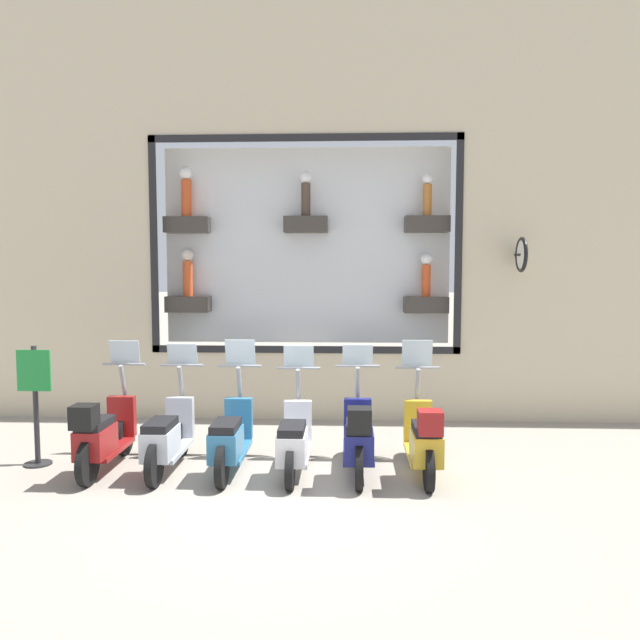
{
  "coord_description": "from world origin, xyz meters",
  "views": [
    {
      "loc": [
        -7.21,
        -0.71,
        2.63
      ],
      "look_at": [
        1.99,
        -0.32,
        1.86
      ],
      "focal_mm": 35.0,
      "sensor_mm": 36.0,
      "label": 1
    }
  ],
  "objects_px": {
    "scooter_navy_1": "(358,439)",
    "scooter_silver_4": "(167,439)",
    "scooter_white_2": "(294,442)",
    "scooter_yellow_0": "(424,440)",
    "scooter_red_5": "(103,436)",
    "scooter_teal_3": "(230,439)",
    "shop_sign_post": "(35,401)"
  },
  "relations": [
    {
      "from": "scooter_teal_3",
      "to": "scooter_red_5",
      "type": "xyz_separation_m",
      "value": [
        -0.06,
        1.64,
        0.05
      ]
    },
    {
      "from": "scooter_teal_3",
      "to": "shop_sign_post",
      "type": "distance_m",
      "value": 2.69
    },
    {
      "from": "scooter_silver_4",
      "to": "scooter_teal_3",
      "type": "bearing_deg",
      "value": -89.94
    },
    {
      "from": "scooter_yellow_0",
      "to": "scooter_silver_4",
      "type": "xyz_separation_m",
      "value": [
        0.06,
        3.28,
        -0.04
      ]
    },
    {
      "from": "scooter_white_2",
      "to": "scooter_silver_4",
      "type": "relative_size",
      "value": 0.99
    },
    {
      "from": "scooter_teal_3",
      "to": "scooter_yellow_0",
      "type": "bearing_deg",
      "value": -91.43
    },
    {
      "from": "scooter_yellow_0",
      "to": "shop_sign_post",
      "type": "xyz_separation_m",
      "value": [
        0.29,
        5.1,
        0.38
      ]
    },
    {
      "from": "scooter_navy_1",
      "to": "scooter_white_2",
      "type": "height_order",
      "value": "scooter_navy_1"
    },
    {
      "from": "shop_sign_post",
      "to": "scooter_navy_1",
      "type": "bearing_deg",
      "value": -93.8
    },
    {
      "from": "scooter_yellow_0",
      "to": "scooter_navy_1",
      "type": "xyz_separation_m",
      "value": [
        0.0,
        0.82,
        0.01
      ]
    },
    {
      "from": "scooter_yellow_0",
      "to": "scooter_teal_3",
      "type": "distance_m",
      "value": 2.46
    },
    {
      "from": "scooter_silver_4",
      "to": "shop_sign_post",
      "type": "height_order",
      "value": "shop_sign_post"
    },
    {
      "from": "scooter_silver_4",
      "to": "scooter_white_2",
      "type": "bearing_deg",
      "value": -90.19
    },
    {
      "from": "scooter_yellow_0",
      "to": "scooter_white_2",
      "type": "height_order",
      "value": "scooter_yellow_0"
    },
    {
      "from": "scooter_navy_1",
      "to": "scooter_silver_4",
      "type": "bearing_deg",
      "value": 88.68
    },
    {
      "from": "scooter_navy_1",
      "to": "scooter_silver_4",
      "type": "distance_m",
      "value": 2.46
    },
    {
      "from": "scooter_white_2",
      "to": "shop_sign_post",
      "type": "relative_size",
      "value": 1.12
    },
    {
      "from": "scooter_white_2",
      "to": "scooter_red_5",
      "type": "xyz_separation_m",
      "value": [
        -0.05,
        2.46,
        0.07
      ]
    },
    {
      "from": "scooter_navy_1",
      "to": "scooter_teal_3",
      "type": "height_order",
      "value": "scooter_teal_3"
    },
    {
      "from": "scooter_white_2",
      "to": "scooter_red_5",
      "type": "relative_size",
      "value": 0.99
    },
    {
      "from": "scooter_yellow_0",
      "to": "scooter_silver_4",
      "type": "relative_size",
      "value": 1.0
    },
    {
      "from": "scooter_teal_3",
      "to": "scooter_silver_4",
      "type": "bearing_deg",
      "value": 90.06
    },
    {
      "from": "scooter_white_2",
      "to": "scooter_silver_4",
      "type": "distance_m",
      "value": 1.64
    },
    {
      "from": "shop_sign_post",
      "to": "scooter_white_2",
      "type": "bearing_deg",
      "value": -93.85
    },
    {
      "from": "scooter_white_2",
      "to": "scooter_navy_1",
      "type": "bearing_deg",
      "value": -93.58
    },
    {
      "from": "scooter_navy_1",
      "to": "scooter_red_5",
      "type": "bearing_deg",
      "value": 89.97
    },
    {
      "from": "scooter_yellow_0",
      "to": "scooter_teal_3",
      "type": "bearing_deg",
      "value": 88.57
    },
    {
      "from": "scooter_navy_1",
      "to": "scooter_yellow_0",
      "type": "bearing_deg",
      "value": -90.27
    },
    {
      "from": "scooter_navy_1",
      "to": "scooter_silver_4",
      "type": "xyz_separation_m",
      "value": [
        0.06,
        2.46,
        -0.04
      ]
    },
    {
      "from": "scooter_silver_4",
      "to": "scooter_red_5",
      "type": "relative_size",
      "value": 1.0
    },
    {
      "from": "scooter_red_5",
      "to": "scooter_navy_1",
      "type": "bearing_deg",
      "value": -90.03
    },
    {
      "from": "scooter_yellow_0",
      "to": "scooter_navy_1",
      "type": "height_order",
      "value": "scooter_yellow_0"
    }
  ]
}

